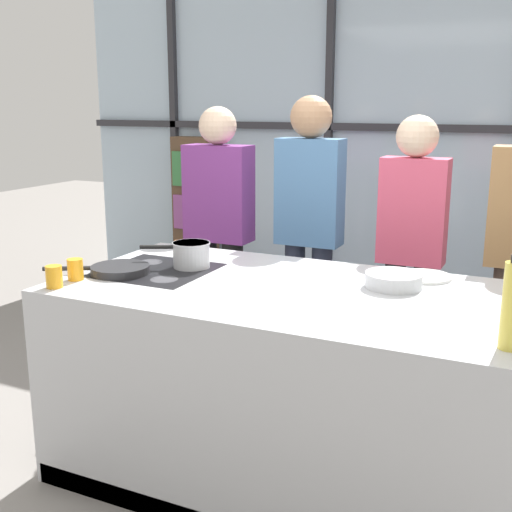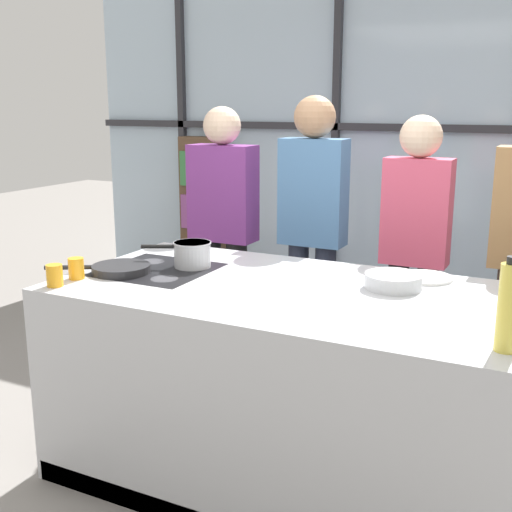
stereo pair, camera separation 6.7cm
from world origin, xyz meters
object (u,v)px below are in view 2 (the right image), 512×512
object	(u,v)px
spectator_far_left	(223,221)
spectator_center_right	(415,239)
spectator_center_left	(313,220)
juice_glass_far	(76,268)
oil_bottle	(509,307)
saucepan	(192,254)
white_plate	(425,277)
juice_glass_near	(55,275)
mixing_bowl	(393,280)
frying_pan	(120,268)

from	to	relation	value
spectator_far_left	spectator_center_right	distance (m)	1.25
spectator_center_left	juice_glass_far	world-z (taller)	spectator_center_left
spectator_center_right	oil_bottle	xyz separation A→B (m)	(0.63, -1.44, 0.11)
spectator_far_left	juice_glass_far	distance (m)	1.39
saucepan	oil_bottle	xyz separation A→B (m)	(1.52, -0.49, 0.08)
white_plate	juice_glass_near	bearing A→B (deg)	-149.34
white_plate	oil_bottle	world-z (taller)	oil_bottle
spectator_far_left	mixing_bowl	distance (m)	1.62
juice_glass_near	white_plate	bearing A→B (deg)	30.66
oil_bottle	juice_glass_far	xyz separation A→B (m)	(-1.88, 0.06, -0.10)
spectator_center_left	frying_pan	world-z (taller)	spectator_center_left
frying_pan	mixing_bowl	size ratio (longest dim) A/B	1.84
white_plate	juice_glass_near	world-z (taller)	juice_glass_near
saucepan	white_plate	bearing A→B (deg)	14.91
spectator_center_right	juice_glass_far	distance (m)	1.87
frying_pan	juice_glass_near	bearing A→B (deg)	-108.73
spectator_far_left	white_plate	bearing A→B (deg)	155.46
mixing_bowl	juice_glass_near	bearing A→B (deg)	-154.72
white_plate	saucepan	bearing A→B (deg)	-165.09
spectator_center_right	oil_bottle	bearing A→B (deg)	113.57
white_plate	oil_bottle	xyz separation A→B (m)	(0.43, -0.78, 0.15)
spectator_center_right	oil_bottle	size ratio (longest dim) A/B	5.21
spectator_far_left	spectator_center_left	world-z (taller)	spectator_center_left
spectator_center_right	frying_pan	size ratio (longest dim) A/B	3.60
frying_pan	saucepan	size ratio (longest dim) A/B	1.41
white_plate	juice_glass_far	xyz separation A→B (m)	(-1.46, -0.72, 0.04)
mixing_bowl	frying_pan	bearing A→B (deg)	-165.52
frying_pan	oil_bottle	world-z (taller)	oil_bottle
spectator_center_right	frying_pan	bearing A→B (deg)	46.44
spectator_far_left	white_plate	xyz separation A→B (m)	(1.45, -0.66, -0.04)
mixing_bowl	spectator_center_right	bearing A→B (deg)	96.92
saucepan	white_plate	distance (m)	1.13
frying_pan	spectator_far_left	bearing A→B (deg)	94.93
saucepan	juice_glass_near	world-z (taller)	saucepan
oil_bottle	juice_glass_near	size ratio (longest dim) A/B	3.23
juice_glass_near	juice_glass_far	xyz separation A→B (m)	(0.00, 0.14, 0.00)
frying_pan	mixing_bowl	world-z (taller)	mixing_bowl
spectator_center_left	saucepan	distance (m)	0.99
spectator_center_right	mixing_bowl	distance (m)	0.89
spectator_center_right	juice_glass_far	world-z (taller)	spectator_center_right
oil_bottle	juice_glass_far	distance (m)	1.89
spectator_center_right	mixing_bowl	size ratio (longest dim) A/B	6.62
white_plate	juice_glass_near	size ratio (longest dim) A/B	2.57
mixing_bowl	juice_glass_near	size ratio (longest dim) A/B	2.54
spectator_far_left	juice_glass_far	world-z (taller)	spectator_far_left
mixing_bowl	spectator_center_left	bearing A→B (deg)	129.71
spectator_center_right	spectator_center_left	bearing A→B (deg)	0.00
spectator_far_left	white_plate	distance (m)	1.60
spectator_far_left	juice_glass_near	bearing A→B (deg)	89.84
spectator_far_left	juice_glass_far	size ratio (longest dim) A/B	17.24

